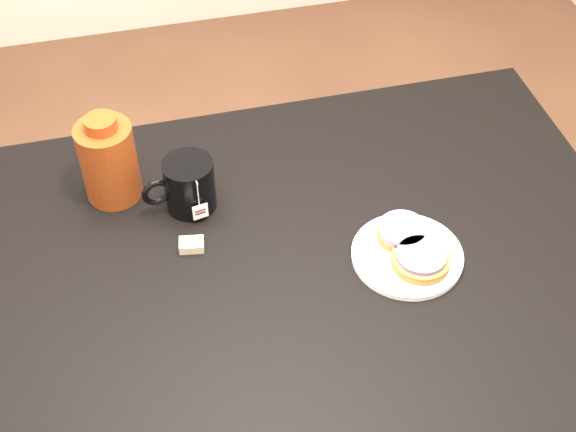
{
  "coord_description": "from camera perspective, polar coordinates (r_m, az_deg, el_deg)",
  "views": [
    {
      "loc": [
        -0.18,
        -0.92,
        1.86
      ],
      "look_at": [
        0.06,
        0.05,
        0.81
      ],
      "focal_mm": 50.0,
      "sensor_mm": 36.0,
      "label": 1
    }
  ],
  "objects": [
    {
      "name": "table",
      "position": [
        1.52,
        -1.7,
        -5.58
      ],
      "size": [
        1.4,
        0.9,
        0.75
      ],
      "color": "black",
      "rests_on": "ground_plane"
    },
    {
      "name": "bagel_back",
      "position": [
        1.49,
        8.11,
        -1.13
      ],
      "size": [
        0.13,
        0.13,
        0.03
      ],
      "color": "brown",
      "rests_on": "plate"
    },
    {
      "name": "plate",
      "position": [
        1.48,
        8.48,
        -2.73
      ],
      "size": [
        0.2,
        0.2,
        0.02
      ],
      "color": "white",
      "rests_on": "table"
    },
    {
      "name": "teabag_pouch",
      "position": [
        1.49,
        -6.87,
        -2.05
      ],
      "size": [
        0.05,
        0.04,
        0.02
      ],
      "primitive_type": "cube",
      "rotation": [
        0.0,
        0.0,
        -0.16
      ],
      "color": "#C6B793",
      "rests_on": "table"
    },
    {
      "name": "bagel_front",
      "position": [
        1.45,
        9.42,
        -3.03
      ],
      "size": [
        0.12,
        0.12,
        0.03
      ],
      "color": "brown",
      "rests_on": "plate"
    },
    {
      "name": "mug",
      "position": [
        1.53,
        -7.1,
        2.21
      ],
      "size": [
        0.15,
        0.11,
        0.11
      ],
      "rotation": [
        0.0,
        0.0,
        0.18
      ],
      "color": "black",
      "rests_on": "table"
    },
    {
      "name": "bagel_package",
      "position": [
        1.56,
        -12.64,
        3.89
      ],
      "size": [
        0.13,
        0.13,
        0.19
      ],
      "rotation": [
        0.0,
        0.0,
        -0.25
      ],
      "color": "#5C200C",
      "rests_on": "table"
    }
  ]
}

